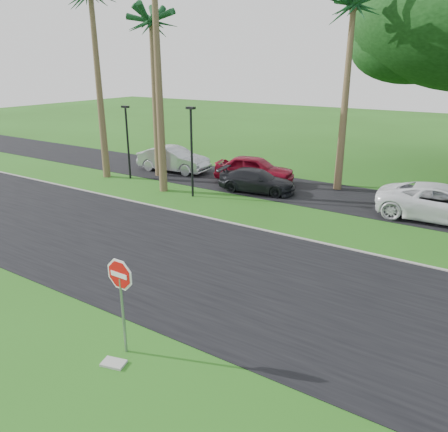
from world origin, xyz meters
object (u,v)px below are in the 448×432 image
car_silver (173,160)px  car_minivan (443,204)px  stop_sign_near (121,287)px  car_red (254,170)px  car_dark (257,181)px

car_silver → car_minivan: bearing=-98.2°
stop_sign_near → car_silver: size_ratio=0.55×
car_minivan → car_red: bearing=80.9°
car_red → car_minivan: size_ratio=0.82×
car_silver → stop_sign_near: bearing=-150.0°
car_minivan → stop_sign_near: bearing=158.0°
car_red → car_minivan: car_red is taller
car_red → car_dark: (1.05, -1.63, -0.18)m
stop_sign_near → car_dark: stop_sign_near is taller
stop_sign_near → car_dark: bearing=106.1°
car_silver → car_minivan: 16.02m
car_red → car_dark: 1.94m
car_dark → car_minivan: 9.20m
car_red → car_dark: bearing=-158.3°
car_silver → car_red: car_red is taller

